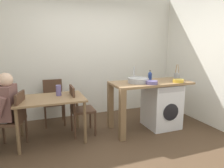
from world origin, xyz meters
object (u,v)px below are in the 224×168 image
(washing_machine, at_px, (161,105))
(utensil_crock, at_px, (177,76))
(chair_person_seat, at_px, (14,117))
(chair_spare_by_wall, at_px, (53,99))
(mixing_bowl, at_px, (152,82))
(vase, at_px, (59,90))
(colander, at_px, (178,81))
(bottle_tall_green, at_px, (150,76))
(chair_opposite, at_px, (79,107))
(dining_table, at_px, (51,103))
(seated_person, at_px, (2,108))

(washing_machine, xyz_separation_m, utensil_crock, (0.37, 0.05, 0.56))
(chair_person_seat, xyz_separation_m, chair_spare_by_wall, (0.65, 0.89, 0.00))
(mixing_bowl, distance_m, vase, 1.63)
(colander, bearing_deg, vase, 167.22)
(chair_spare_by_wall, relative_size, mixing_bowl, 4.19)
(chair_person_seat, bearing_deg, mixing_bowl, -82.44)
(bottle_tall_green, height_order, utensil_crock, utensil_crock)
(chair_opposite, xyz_separation_m, vase, (-0.33, 0.05, 0.32))
(dining_table, xyz_separation_m, mixing_bowl, (1.71, -0.36, 0.31))
(chair_opposite, relative_size, chair_spare_by_wall, 1.00)
(vase, bearing_deg, utensil_crock, -5.21)
(dining_table, distance_m, chair_spare_by_wall, 0.79)
(chair_opposite, bearing_deg, colander, 76.77)
(vase, bearing_deg, bottle_tall_green, -5.60)
(chair_opposite, distance_m, bottle_tall_green, 1.47)
(dining_table, relative_size, seated_person, 0.92)
(chair_person_seat, relative_size, washing_machine, 1.05)
(chair_opposite, bearing_deg, washing_machine, 82.75)
(seated_person, relative_size, utensil_crock, 4.01)
(vase, bearing_deg, dining_table, -146.31)
(seated_person, xyz_separation_m, bottle_tall_green, (2.55, 0.01, 0.34))
(dining_table, distance_m, chair_person_seat, 0.58)
(seated_person, height_order, utensil_crock, utensil_crock)
(chair_person_seat, height_order, bottle_tall_green, bottle_tall_green)
(seated_person, distance_m, mixing_bowl, 2.44)
(chair_person_seat, bearing_deg, chair_spare_by_wall, -22.37)
(chair_opposite, relative_size, mixing_bowl, 4.19)
(chair_person_seat, height_order, seated_person, seated_person)
(washing_machine, relative_size, bottle_tall_green, 4.23)
(chair_spare_by_wall, bearing_deg, washing_machine, 155.69)
(washing_machine, bearing_deg, chair_person_seat, 179.04)
(chair_opposite, relative_size, utensil_crock, 3.00)
(bottle_tall_green, distance_m, utensil_crock, 0.60)
(seated_person, relative_size, mixing_bowl, 5.58)
(chair_person_seat, bearing_deg, chair_opposite, -67.01)
(bottle_tall_green, bearing_deg, chair_spare_by_wall, 154.30)
(mixing_bowl, relative_size, colander, 1.07)
(washing_machine, bearing_deg, utensil_crock, 8.10)
(chair_spare_by_wall, bearing_deg, colander, 152.96)
(chair_spare_by_wall, relative_size, bottle_tall_green, 4.42)
(chair_spare_by_wall, relative_size, washing_machine, 1.05)
(chair_spare_by_wall, bearing_deg, chair_person_seat, 55.02)
(chair_opposite, height_order, washing_machine, chair_opposite)
(mixing_bowl, bearing_deg, bottle_tall_green, 64.21)
(dining_table, distance_m, washing_machine, 2.09)
(chair_spare_by_wall, xyz_separation_m, mixing_bowl, (1.61, -1.13, 0.45))
(utensil_crock, bearing_deg, chair_spare_by_wall, 159.32)
(washing_machine, bearing_deg, seated_person, 178.31)
(chair_spare_by_wall, xyz_separation_m, colander, (2.16, -1.15, 0.44))
(dining_table, relative_size, chair_opposite, 1.22)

